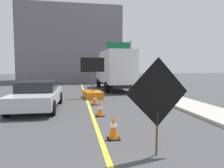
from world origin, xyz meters
TOP-DOWN VIEW (x-y plane):
  - lane_center_stripe at (0.00, 6.00)m, footprint 0.14×36.00m
  - roadwork_sign at (1.18, 3.30)m, footprint 1.62×0.28m
  - arrow_board_trailer at (0.44, 12.64)m, footprint 1.60×1.91m
  - box_truck at (2.79, 17.07)m, footprint 2.67×6.93m
  - pickup_car at (-2.58, 9.49)m, footprint 2.24×4.56m
  - highway_guide_sign at (4.69, 21.65)m, footprint 2.79×0.21m
  - far_building_block at (-1.20, 29.41)m, footprint 12.99×8.92m
  - traffic_cone_near_sign at (0.37, 4.57)m, footprint 0.36×0.36m
  - traffic_cone_mid_lane at (0.31, 7.41)m, footprint 0.36×0.36m
  - traffic_cone_far_lane at (0.35, 10.05)m, footprint 0.36×0.36m

SIDE VIEW (x-z plane):
  - lane_center_stripe at x=0.00m, z-range 0.00..0.01m
  - traffic_cone_far_lane at x=0.35m, z-range -0.01..0.58m
  - traffic_cone_mid_lane at x=0.31m, z-range -0.01..0.59m
  - traffic_cone_near_sign at x=0.37m, z-range -0.01..0.69m
  - arrow_board_trailer at x=0.44m, z-range -0.87..1.83m
  - pickup_car at x=-2.58m, z-range 0.01..1.39m
  - roadwork_sign at x=1.18m, z-range 0.30..2.64m
  - box_truck at x=2.79m, z-range 0.13..3.57m
  - highway_guide_sign at x=4.69m, z-range 0.92..5.92m
  - far_building_block at x=-1.20m, z-range 0.00..9.81m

